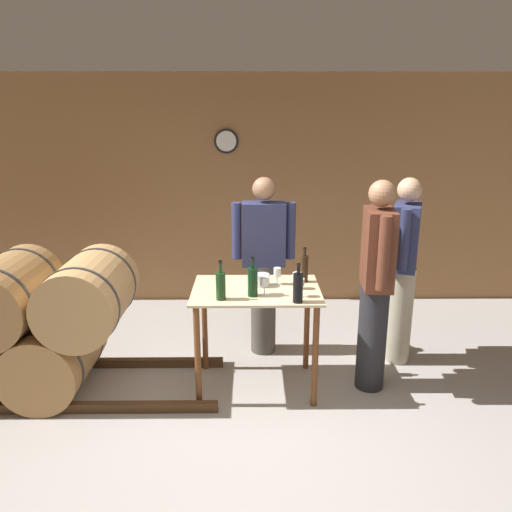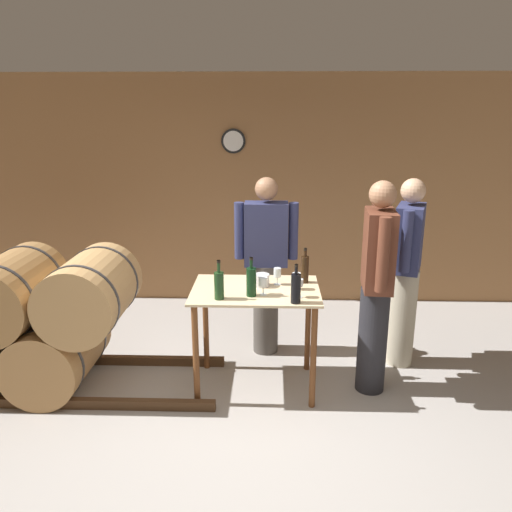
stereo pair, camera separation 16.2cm
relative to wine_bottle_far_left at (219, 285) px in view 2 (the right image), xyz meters
name	(u,v)px [view 2 (the right image)]	position (x,y,z in m)	size (l,w,h in m)	color
ground_plane	(240,448)	(0.19, -0.61, -1.00)	(14.00, 14.00, 0.00)	#9E9993
back_wall	(254,192)	(0.19, 2.32, 0.35)	(8.40, 0.08, 2.70)	#996B42
tasting_table	(256,308)	(0.27, 0.23, -0.29)	(1.04, 0.72, 0.88)	beige
wine_bottle_far_left	(219,285)	(0.00, 0.00, 0.00)	(0.08, 0.08, 0.31)	#193819
wine_bottle_left	(251,281)	(0.24, 0.08, 0.00)	(0.08, 0.08, 0.31)	black
wine_bottle_center	(296,288)	(0.58, -0.06, 0.00)	(0.08, 0.08, 0.30)	black
wine_bottle_right	(305,269)	(0.68, 0.41, 0.01)	(0.06, 0.06, 0.30)	black
wine_glass_near_left	(263,282)	(0.34, 0.10, -0.01)	(0.07, 0.07, 0.14)	silver
wine_glass_near_center	(277,273)	(0.45, 0.35, -0.02)	(0.06, 0.06, 0.14)	silver
wine_glass_near_right	(296,278)	(0.60, 0.23, -0.02)	(0.07, 0.07, 0.14)	silver
wine_glass_far_side	(299,284)	(0.61, 0.05, 0.00)	(0.06, 0.06, 0.15)	silver
ice_bucket	(262,280)	(0.32, 0.31, -0.07)	(0.13, 0.13, 0.10)	silver
person_host	(266,263)	(0.35, 0.90, -0.10)	(0.59, 0.24, 1.71)	#4C4742
person_visitor_with_scarf	(406,270)	(1.60, 0.69, -0.08)	(0.34, 0.56, 1.73)	#B7AD93
person_visitor_bearded	(376,284)	(1.24, 0.22, -0.06)	(0.25, 0.59, 1.77)	#232328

